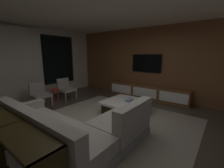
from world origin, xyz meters
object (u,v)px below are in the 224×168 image
(book_stack_on_coffee_table, at_px, (129,100))
(media_console, at_px, (148,92))
(coffee_table, at_px, (125,107))
(sectional_couch, at_px, (71,131))
(console_table_behind_couch, at_px, (11,146))
(accent_chair_by_curtain, at_px, (39,93))
(side_stool, at_px, (55,92))
(accent_chair_near_window, at_px, (65,88))
(mounted_tv, at_px, (146,63))

(book_stack_on_coffee_table, bearing_deg, media_console, 5.50)
(book_stack_on_coffee_table, bearing_deg, coffee_table, 118.69)
(sectional_couch, xyz_separation_m, console_table_behind_couch, (-0.91, 0.13, 0.13))
(accent_chair_by_curtain, bearing_deg, coffee_table, -65.57)
(media_console, bearing_deg, coffee_table, -177.66)
(console_table_behind_couch, bearing_deg, side_stool, 48.40)
(media_console, bearing_deg, accent_chair_by_curtain, 138.54)
(accent_chair_by_curtain, bearing_deg, book_stack_on_coffee_table, -65.42)
(media_console, bearing_deg, sectional_couch, -178.30)
(book_stack_on_coffee_table, bearing_deg, sectional_couch, 178.56)
(book_stack_on_coffee_table, relative_size, media_console, 0.08)
(accent_chair_near_window, height_order, side_stool, accent_chair_near_window)
(book_stack_on_coffee_table, distance_m, console_table_behind_couch, 2.93)
(sectional_couch, bearing_deg, media_console, 1.70)
(side_stool, distance_m, media_console, 3.45)
(console_table_behind_couch, bearing_deg, sectional_couch, -8.16)
(sectional_couch, bearing_deg, book_stack_on_coffee_table, -1.44)
(book_stack_on_coffee_table, height_order, accent_chair_near_window, accent_chair_near_window)
(sectional_couch, height_order, accent_chair_near_window, sectional_couch)
(coffee_table, xyz_separation_m, accent_chair_near_window, (-0.19, 2.61, 0.25))
(coffee_table, xyz_separation_m, book_stack_on_coffee_table, (0.05, -0.09, 0.20))
(console_table_behind_couch, bearing_deg, accent_chair_near_window, 43.14)
(console_table_behind_couch, bearing_deg, accent_chair_by_curtain, 56.48)
(book_stack_on_coffee_table, height_order, mounted_tv, mounted_tv)
(sectional_couch, relative_size, mounted_tv, 2.11)
(coffee_table, bearing_deg, console_table_behind_couch, 178.17)
(accent_chair_near_window, distance_m, side_stool, 0.48)
(book_stack_on_coffee_table, bearing_deg, console_table_behind_couch, 176.45)
(mounted_tv, bearing_deg, console_table_behind_couch, -177.89)
(book_stack_on_coffee_table, bearing_deg, side_stool, 105.04)
(sectional_couch, xyz_separation_m, side_stool, (1.29, 2.62, 0.08))
(book_stack_on_coffee_table, relative_size, accent_chair_by_curtain, 0.33)
(media_console, relative_size, console_table_behind_couch, 1.48)
(accent_chair_by_curtain, relative_size, side_stool, 1.70)
(coffee_table, bearing_deg, side_stool, 104.52)
(side_stool, bearing_deg, console_table_behind_couch, -131.60)
(accent_chair_near_window, relative_size, media_console, 0.25)
(book_stack_on_coffee_table, xyz_separation_m, accent_chair_by_curtain, (-1.24, 2.72, 0.05))
(mounted_tv, relative_size, console_table_behind_couch, 0.56)
(coffee_table, xyz_separation_m, console_table_behind_couch, (-2.88, 0.09, 0.23))
(accent_chair_near_window, xyz_separation_m, media_console, (1.89, -2.54, -0.18))
(book_stack_on_coffee_table, height_order, console_table_behind_couch, console_table_behind_couch)
(sectional_couch, relative_size, side_stool, 5.43)
(side_stool, bearing_deg, accent_chair_by_curtain, 174.45)
(side_stool, height_order, console_table_behind_couch, console_table_behind_couch)
(mounted_tv, height_order, console_table_behind_couch, mounted_tv)
(accent_chair_by_curtain, bearing_deg, console_table_behind_couch, -123.52)
(accent_chair_by_curtain, xyz_separation_m, mounted_tv, (3.08, -2.36, 0.92))
(coffee_table, xyz_separation_m, mounted_tv, (1.88, 0.27, 1.16))
(sectional_couch, relative_size, book_stack_on_coffee_table, 9.75)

